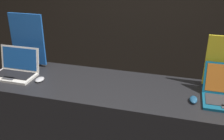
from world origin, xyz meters
The scene contains 6 objects.
wall_back centered at (0.00, 2.05, 1.40)m, with size 8.00×0.05×2.80m.
display_counter centered at (0.00, 0.34, 0.48)m, with size 2.29×0.67×0.96m.
laptop_front centered at (-0.90, 0.31, 1.02)m, with size 0.39×0.28×0.25m.
mouse_front centered at (-0.63, 0.26, 0.98)m, with size 0.07×0.10×0.03m.
promo_stand_front centered at (-0.90, 0.55, 1.21)m, with size 0.35×0.07×0.52m.
mouse_back centered at (0.67, 0.26, 0.98)m, with size 0.06×0.11×0.03m.
Camera 1 is at (0.54, -1.57, 2.00)m, focal length 42.00 mm.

